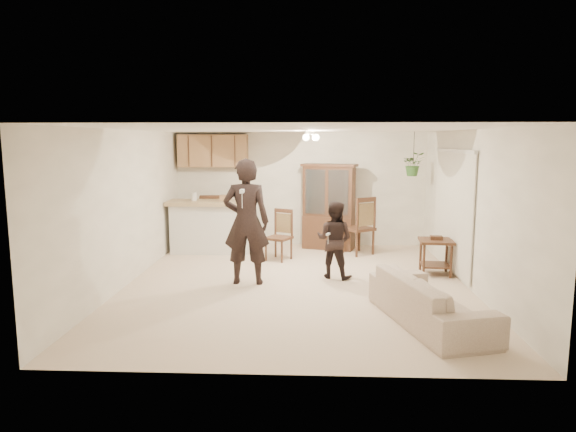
{
  "coord_description": "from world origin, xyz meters",
  "views": [
    {
      "loc": [
        0.23,
        -8.1,
        2.34
      ],
      "look_at": [
        -0.15,
        0.4,
        1.07
      ],
      "focal_mm": 32.0,
      "sensor_mm": 36.0,
      "label": 1
    }
  ],
  "objects_px": {
    "sofa": "(430,296)",
    "adult": "(246,229)",
    "child": "(334,239)",
    "chair_hutch_right": "(358,238)",
    "side_table": "(435,256)",
    "chair_bar": "(210,235)",
    "chair_hutch_left": "(279,246)",
    "china_hutch": "(329,207)"
  },
  "relations": [
    {
      "from": "sofa",
      "to": "china_hutch",
      "type": "height_order",
      "value": "china_hutch"
    },
    {
      "from": "sofa",
      "to": "adult",
      "type": "distance_m",
      "value": 3.16
    },
    {
      "from": "side_table",
      "to": "chair_hutch_right",
      "type": "height_order",
      "value": "chair_hutch_right"
    },
    {
      "from": "sofa",
      "to": "adult",
      "type": "relative_size",
      "value": 1.04
    },
    {
      "from": "child",
      "to": "china_hutch",
      "type": "distance_m",
      "value": 2.37
    },
    {
      "from": "sofa",
      "to": "adult",
      "type": "xyz_separation_m",
      "value": [
        -2.57,
        1.75,
        0.53
      ]
    },
    {
      "from": "chair_bar",
      "to": "chair_hutch_left",
      "type": "bearing_deg",
      "value": -31.9
    },
    {
      "from": "sofa",
      "to": "china_hutch",
      "type": "relative_size",
      "value": 1.02
    },
    {
      "from": "china_hutch",
      "to": "child",
      "type": "bearing_deg",
      "value": -72.64
    },
    {
      "from": "chair_hutch_left",
      "to": "chair_hutch_right",
      "type": "xyz_separation_m",
      "value": [
        1.61,
        0.62,
        0.06
      ]
    },
    {
      "from": "adult",
      "to": "chair_hutch_left",
      "type": "height_order",
      "value": "adult"
    },
    {
      "from": "chair_bar",
      "to": "chair_hutch_right",
      "type": "bearing_deg",
      "value": -7.14
    },
    {
      "from": "sofa",
      "to": "side_table",
      "type": "height_order",
      "value": "sofa"
    },
    {
      "from": "china_hutch",
      "to": "chair_hutch_right",
      "type": "xyz_separation_m",
      "value": [
        0.59,
        -0.5,
        -0.57
      ]
    },
    {
      "from": "child",
      "to": "china_hutch",
      "type": "bearing_deg",
      "value": -67.31
    },
    {
      "from": "sofa",
      "to": "child",
      "type": "relative_size",
      "value": 1.39
    },
    {
      "from": "adult",
      "to": "sofa",
      "type": "bearing_deg",
      "value": 145.56
    },
    {
      "from": "china_hutch",
      "to": "side_table",
      "type": "height_order",
      "value": "china_hutch"
    },
    {
      "from": "chair_bar",
      "to": "chair_hutch_left",
      "type": "distance_m",
      "value": 1.72
    },
    {
      "from": "chair_bar",
      "to": "chair_hutch_right",
      "type": "relative_size",
      "value": 0.97
    },
    {
      "from": "child",
      "to": "chair_bar",
      "type": "distance_m",
      "value": 3.3
    },
    {
      "from": "adult",
      "to": "chair_hutch_right",
      "type": "xyz_separation_m",
      "value": [
        2.02,
        2.29,
        -0.56
      ]
    },
    {
      "from": "adult",
      "to": "china_hutch",
      "type": "distance_m",
      "value": 3.13
    },
    {
      "from": "child",
      "to": "china_hutch",
      "type": "height_order",
      "value": "china_hutch"
    },
    {
      "from": "china_hutch",
      "to": "adult",
      "type": "bearing_deg",
      "value": -100.19
    },
    {
      "from": "china_hutch",
      "to": "chair_hutch_left",
      "type": "relative_size",
      "value": 1.85
    },
    {
      "from": "sofa",
      "to": "chair_hutch_right",
      "type": "xyz_separation_m",
      "value": [
        -0.55,
        4.04,
        -0.03
      ]
    },
    {
      "from": "chair_bar",
      "to": "sofa",
      "type": "bearing_deg",
      "value": -52.62
    },
    {
      "from": "adult",
      "to": "child",
      "type": "height_order",
      "value": "adult"
    },
    {
      "from": "sofa",
      "to": "chair_bar",
      "type": "relative_size",
      "value": 1.62
    },
    {
      "from": "china_hutch",
      "to": "chair_hutch_right",
      "type": "bearing_deg",
      "value": -22.92
    },
    {
      "from": "chair_hutch_right",
      "to": "side_table",
      "type": "bearing_deg",
      "value": 92.15
    },
    {
      "from": "child",
      "to": "chair_hutch_left",
      "type": "relative_size",
      "value": 1.36
    },
    {
      "from": "adult",
      "to": "chair_hutch_left",
      "type": "bearing_deg",
      "value": -104.23
    },
    {
      "from": "adult",
      "to": "chair_bar",
      "type": "distance_m",
      "value": 2.78
    },
    {
      "from": "china_hutch",
      "to": "side_table",
      "type": "distance_m",
      "value": 2.81
    },
    {
      "from": "sofa",
      "to": "chair_hutch_left",
      "type": "distance_m",
      "value": 4.05
    },
    {
      "from": "side_table",
      "to": "china_hutch",
      "type": "bearing_deg",
      "value": 130.73
    },
    {
      "from": "adult",
      "to": "chair_hutch_left",
      "type": "relative_size",
      "value": 1.82
    },
    {
      "from": "adult",
      "to": "child",
      "type": "xyz_separation_m",
      "value": [
        1.45,
        0.42,
        -0.22
      ]
    },
    {
      "from": "sofa",
      "to": "chair_hutch_right",
      "type": "relative_size",
      "value": 1.57
    },
    {
      "from": "chair_hutch_left",
      "to": "side_table",
      "type": "bearing_deg",
      "value": 8.57
    }
  ]
}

